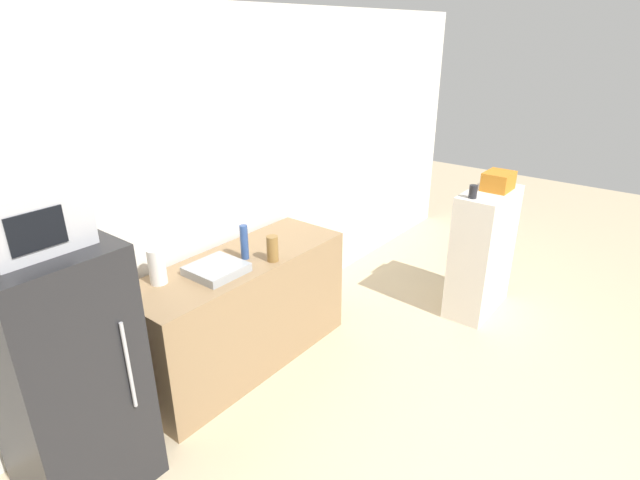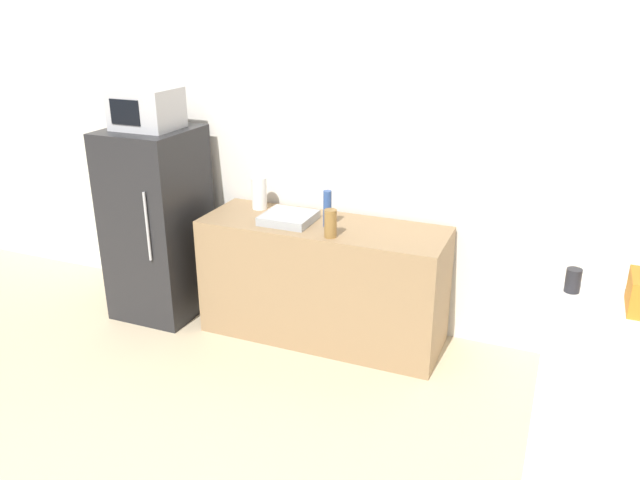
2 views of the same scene
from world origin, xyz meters
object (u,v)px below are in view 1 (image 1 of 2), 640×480
refrigerator (66,374)px  basket (498,181)px  jar (473,192)px  bottle_tall (244,242)px  microwave (28,219)px  bottle_short (272,249)px  paper_towel_roll (157,266)px

refrigerator → basket: refrigerator is taller
jar → bottle_tall: bearing=146.8°
microwave → bottle_short: (1.48, -0.12, -0.64)m
refrigerator → bottle_tall: refrigerator is taller
refrigerator → basket: 3.52m
bottle_short → basket: basket is taller
basket → paper_towel_roll: 2.87m
microwave → bottle_tall: bearing=2.6°
refrigerator → bottle_short: bearing=-4.7°
jar → microwave: bearing=161.9°
basket → jar: 0.36m
bottle_tall → jar: (1.59, -1.04, 0.19)m
bottle_short → paper_towel_roll: 0.80m
bottle_short → jar: size_ratio=1.74×
basket → microwave: bearing=162.4°
basket → paper_towel_roll: bearing=153.3°
refrigerator → jar: refrigerator is taller
paper_towel_roll → microwave: bearing=-163.2°
refrigerator → microwave: (-0.00, -0.00, 0.88)m
bottle_tall → paper_towel_roll: (-0.62, 0.17, -0.01)m
bottle_tall → paper_towel_roll: bottle_tall is taller
microwave → jar: (2.97, -0.97, -0.42)m
bottle_short → basket: size_ratio=0.70×
refrigerator → bottle_tall: (1.39, 0.06, 0.27)m
microwave → bottle_tall: microwave is taller
jar → paper_towel_roll: size_ratio=0.45×
microwave → bottle_tall: (1.39, 0.06, -0.61)m
refrigerator → microwave: 0.88m
jar → paper_towel_roll: (-2.20, 1.21, -0.19)m
refrigerator → jar: size_ratio=13.47×
microwave → bottle_short: bearing=-4.7°
bottle_tall → bottle_short: (0.10, -0.19, -0.03)m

